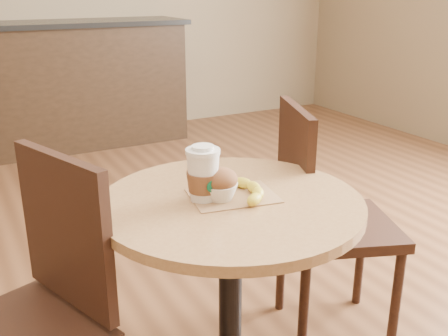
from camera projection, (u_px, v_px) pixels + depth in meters
name	position (u px, v px, depth m)	size (l,w,h in m)	color
cafe_table	(230.00, 261.00, 1.54)	(0.75, 0.75, 0.75)	black
chair_left	(34.00, 316.00, 1.37)	(0.52, 0.52, 0.92)	black
chair_right	(323.00, 216.00, 1.95)	(0.52, 0.52, 0.92)	black
service_counter	(50.00, 86.00, 4.33)	(2.30, 0.65, 1.04)	black
kraft_bag	(233.00, 196.00, 1.49)	(0.24, 0.18, 0.00)	#976F49
coffee_cup	(203.00, 176.00, 1.44)	(0.10, 0.10, 0.16)	silver
muffin	(220.00, 184.00, 1.45)	(0.10, 0.10, 0.09)	white
banana	(240.00, 189.00, 1.50)	(0.14, 0.24, 0.03)	gold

